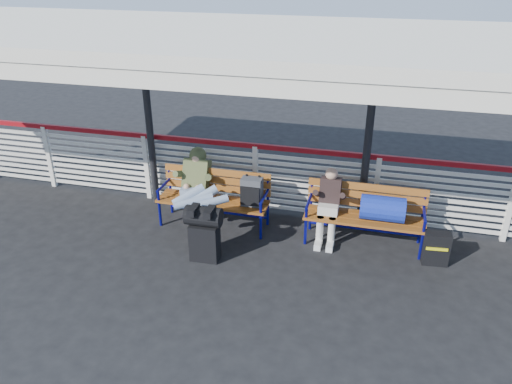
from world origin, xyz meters
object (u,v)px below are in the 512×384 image
(bench_left, at_px, (226,193))
(suitcase_side, at_px, (436,248))
(bench_right, at_px, (375,209))
(traveler_man, at_px, (198,193))
(luggage_stack, at_px, (204,231))
(companion_person, at_px, (329,205))

(bench_left, xyz_separation_m, suitcase_side, (3.25, -0.30, -0.34))
(bench_right, relative_size, traveler_man, 1.10)
(traveler_man, relative_size, suitcase_side, 3.27)
(traveler_man, height_order, suitcase_side, traveler_man)
(luggage_stack, distance_m, companion_person, 1.95)
(bench_right, height_order, suitcase_side, bench_right)
(luggage_stack, relative_size, suitcase_side, 1.72)
(bench_left, distance_m, companion_person, 1.65)
(bench_left, bearing_deg, suitcase_side, -5.30)
(bench_left, bearing_deg, luggage_stack, -90.06)
(traveler_man, bearing_deg, companion_person, 9.72)
(luggage_stack, bearing_deg, companion_person, 30.22)
(bench_right, xyz_separation_m, suitcase_side, (0.90, -0.30, -0.36))
(luggage_stack, height_order, suitcase_side, luggage_stack)
(bench_left, relative_size, traveler_man, 1.10)
(companion_person, bearing_deg, suitcase_side, -10.54)
(luggage_stack, bearing_deg, bench_left, 88.24)
(bench_right, bearing_deg, suitcase_side, -18.14)
(luggage_stack, height_order, traveler_man, traveler_man)
(bench_right, relative_size, companion_person, 1.57)
(luggage_stack, xyz_separation_m, companion_person, (1.65, 1.03, 0.13))
(luggage_stack, distance_m, suitcase_side, 3.34)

